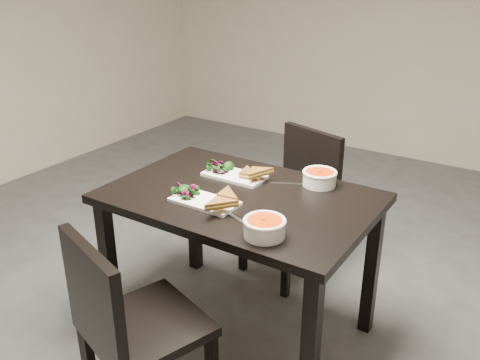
# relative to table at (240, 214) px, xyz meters

# --- Properties ---
(ground) EXTENTS (5.00, 5.00, 0.00)m
(ground) POSITION_rel_table_xyz_m (-0.18, 0.45, -0.65)
(ground) COLOR #47474C
(ground) RESTS_ON ground
(table) EXTENTS (1.20, 0.80, 0.75)m
(table) POSITION_rel_table_xyz_m (0.00, 0.00, 0.00)
(table) COLOR black
(table) RESTS_ON ground
(chair_near) EXTENTS (0.53, 0.53, 0.85)m
(chair_near) POSITION_rel_table_xyz_m (-0.05, -0.71, -0.17)
(chair_near) COLOR black
(chair_near) RESTS_ON ground
(chair_far) EXTENTS (0.52, 0.52, 0.85)m
(chair_far) POSITION_rel_table_xyz_m (-0.04, 0.67, -0.17)
(chair_far) COLOR black
(chair_far) RESTS_ON ground
(plate_near) EXTENTS (0.30, 0.15, 0.02)m
(plate_near) POSITION_rel_table_xyz_m (-0.08, -0.16, 0.11)
(plate_near) COLOR white
(plate_near) RESTS_ON table
(sandwich_near) EXTENTS (0.16, 0.13, 0.05)m
(sandwich_near) POSITION_rel_table_xyz_m (-0.01, -0.15, 0.14)
(sandwich_near) COLOR #8C5D1D
(sandwich_near) RESTS_ON plate_near
(salad_near) EXTENTS (0.09, 0.08, 0.04)m
(salad_near) POSITION_rel_table_xyz_m (-0.18, -0.16, 0.13)
(salad_near) COLOR black
(salad_near) RESTS_ON plate_near
(soup_bowl_near) EXTENTS (0.17, 0.17, 0.07)m
(soup_bowl_near) POSITION_rel_table_xyz_m (0.29, -0.28, 0.14)
(soup_bowl_near) COLOR white
(soup_bowl_near) RESTS_ON table
(cutlery_near) EXTENTS (0.17, 0.08, 0.00)m
(cutlery_near) POSITION_rel_table_xyz_m (0.15, -0.22, 0.10)
(cutlery_near) COLOR silver
(cutlery_near) RESTS_ON table
(plate_far) EXTENTS (0.30, 0.15, 0.02)m
(plate_far) POSITION_rel_table_xyz_m (-0.13, 0.15, 0.11)
(plate_far) COLOR white
(plate_far) RESTS_ON table
(sandwich_far) EXTENTS (0.17, 0.14, 0.05)m
(sandwich_far) POSITION_rel_table_xyz_m (-0.07, 0.14, 0.14)
(sandwich_far) COLOR #8C5D1D
(sandwich_far) RESTS_ON plate_far
(salad_far) EXTENTS (0.10, 0.09, 0.04)m
(salad_far) POSITION_rel_table_xyz_m (-0.23, 0.15, 0.14)
(salad_far) COLOR black
(salad_far) RESTS_ON plate_far
(soup_bowl_far) EXTENTS (0.16, 0.16, 0.07)m
(soup_bowl_far) POSITION_rel_table_xyz_m (0.26, 0.29, 0.14)
(soup_bowl_far) COLOR white
(soup_bowl_far) RESTS_ON table
(cutlery_far) EXTENTS (0.17, 0.09, 0.00)m
(cutlery_far) POSITION_rel_table_xyz_m (0.13, 0.22, 0.10)
(cutlery_far) COLOR silver
(cutlery_far) RESTS_ON table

